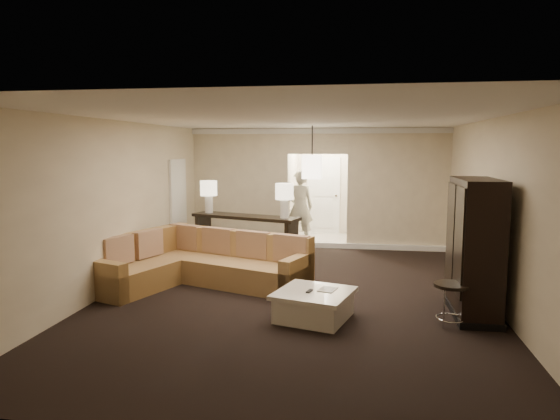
% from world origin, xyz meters
% --- Properties ---
extents(ground, '(8.00, 8.00, 0.00)m').
position_xyz_m(ground, '(0.00, 0.00, 0.00)').
color(ground, black).
rests_on(ground, ground).
extents(wall_back, '(6.00, 0.04, 2.80)m').
position_xyz_m(wall_back, '(0.00, 4.00, 1.40)').
color(wall_back, beige).
rests_on(wall_back, ground).
extents(wall_front, '(6.00, 0.04, 2.80)m').
position_xyz_m(wall_front, '(0.00, -4.00, 1.40)').
color(wall_front, beige).
rests_on(wall_front, ground).
extents(wall_left, '(0.04, 8.00, 2.80)m').
position_xyz_m(wall_left, '(-3.00, 0.00, 1.40)').
color(wall_left, beige).
rests_on(wall_left, ground).
extents(wall_right, '(0.04, 8.00, 2.80)m').
position_xyz_m(wall_right, '(3.00, 0.00, 1.40)').
color(wall_right, beige).
rests_on(wall_right, ground).
extents(ceiling, '(6.00, 8.00, 0.02)m').
position_xyz_m(ceiling, '(0.00, 0.00, 2.80)').
color(ceiling, white).
rests_on(ceiling, wall_back).
extents(crown_molding, '(6.00, 0.10, 0.12)m').
position_xyz_m(crown_molding, '(0.00, 3.95, 2.73)').
color(crown_molding, silver).
rests_on(crown_molding, wall_back).
extents(baseboard, '(6.00, 0.10, 0.12)m').
position_xyz_m(baseboard, '(0.00, 3.95, 0.06)').
color(baseboard, silver).
rests_on(baseboard, ground).
extents(side_door, '(0.05, 0.90, 2.10)m').
position_xyz_m(side_door, '(-2.97, 2.80, 1.05)').
color(side_door, white).
rests_on(side_door, ground).
extents(foyer, '(1.44, 2.02, 2.80)m').
position_xyz_m(foyer, '(0.00, 5.34, 1.30)').
color(foyer, beige).
rests_on(foyer, ground).
extents(sectional_sofa, '(3.62, 2.58, 0.90)m').
position_xyz_m(sectional_sofa, '(-1.75, 0.42, 0.36)').
color(sectional_sofa, brown).
rests_on(sectional_sofa, ground).
extents(coffee_table, '(1.20, 1.20, 0.41)m').
position_xyz_m(coffee_table, '(0.40, -1.00, 0.20)').
color(coffee_table, white).
rests_on(coffee_table, ground).
extents(console_table, '(2.45, 1.23, 0.92)m').
position_xyz_m(console_table, '(-1.40, 2.57, 0.55)').
color(console_table, black).
rests_on(console_table, ground).
extents(armoire, '(0.57, 1.34, 1.93)m').
position_xyz_m(armoire, '(2.59, -0.46, 0.92)').
color(armoire, black).
rests_on(armoire, ground).
extents(drink_table, '(0.46, 0.46, 0.57)m').
position_xyz_m(drink_table, '(2.22, -0.98, 0.41)').
color(drink_table, black).
rests_on(drink_table, ground).
extents(table_lamp_left, '(0.37, 0.37, 0.71)m').
position_xyz_m(table_lamp_left, '(-2.28, 2.85, 1.40)').
color(table_lamp_left, silver).
rests_on(table_lamp_left, console_table).
extents(table_lamp_right, '(0.37, 0.37, 0.71)m').
position_xyz_m(table_lamp_right, '(-0.52, 2.29, 1.40)').
color(table_lamp_right, silver).
rests_on(table_lamp_right, console_table).
extents(pendant_light, '(0.38, 0.38, 1.09)m').
position_xyz_m(pendant_light, '(0.00, 2.70, 1.95)').
color(pendant_light, black).
rests_on(pendant_light, ceiling).
extents(person, '(0.83, 0.67, 2.00)m').
position_xyz_m(person, '(-0.45, 4.30, 1.00)').
color(person, beige).
rests_on(person, ground).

